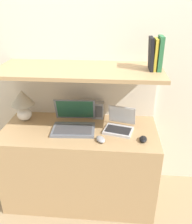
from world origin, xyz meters
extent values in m
plane|color=#9E8460|center=(0.00, 0.00, 0.00)|extent=(12.00, 12.00, 0.00)
cube|color=silver|center=(0.00, 0.66, 1.20)|extent=(6.00, 0.05, 2.40)
cube|color=tan|center=(0.00, 0.30, 0.36)|extent=(1.29, 0.59, 0.71)
cube|color=silver|center=(0.00, 0.61, 0.59)|extent=(1.29, 0.04, 1.18)
cube|color=tan|center=(0.00, 0.37, 1.20)|extent=(1.29, 0.53, 0.03)
ellipsoid|color=white|center=(-0.51, 0.43, 0.77)|extent=(0.13, 0.13, 0.11)
cylinder|color=tan|center=(-0.51, 0.43, 0.84)|extent=(0.02, 0.02, 0.04)
cone|color=#B2AD99|center=(-0.51, 0.43, 0.93)|extent=(0.20, 0.20, 0.13)
cube|color=slate|center=(-0.04, 0.27, 0.72)|extent=(0.36, 0.25, 0.02)
cube|color=#47474C|center=(-0.04, 0.26, 0.73)|extent=(0.31, 0.18, 0.00)
cube|color=slate|center=(-0.05, 0.43, 0.83)|extent=(0.35, 0.11, 0.21)
cube|color=#235138|center=(-0.05, 0.42, 0.83)|extent=(0.32, 0.09, 0.18)
cube|color=silver|center=(0.32, 0.29, 0.72)|extent=(0.26, 0.22, 0.02)
cube|color=#232326|center=(0.32, 0.28, 0.73)|extent=(0.22, 0.17, 0.00)
cube|color=silver|center=(0.35, 0.39, 0.81)|extent=(0.23, 0.10, 0.17)
cube|color=white|center=(0.35, 0.39, 0.81)|extent=(0.21, 0.09, 0.15)
ellipsoid|color=#99999E|center=(0.19, 0.13, 0.73)|extent=(0.10, 0.12, 0.04)
ellipsoid|color=black|center=(0.51, 0.16, 0.73)|extent=(0.07, 0.09, 0.04)
cube|color=gray|center=(0.14, 0.53, 0.79)|extent=(0.10, 0.08, 0.15)
cube|color=#59595B|center=(0.14, 0.49, 0.79)|extent=(0.08, 0.00, 0.11)
cube|color=#2D7042|center=(0.60, 0.37, 1.34)|extent=(0.03, 0.14, 0.25)
cube|color=gold|center=(0.57, 0.37, 1.33)|extent=(0.02, 0.13, 0.23)
cube|color=black|center=(0.54, 0.37, 1.33)|extent=(0.04, 0.15, 0.24)
camera|label=1|loc=(0.29, -1.41, 1.69)|focal=38.00mm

